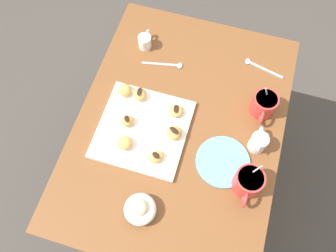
# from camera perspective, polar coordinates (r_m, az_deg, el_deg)

# --- Properties ---
(ground_plane) EXTENTS (8.00, 8.00, 0.00)m
(ground_plane) POSITION_cam_1_polar(r_m,az_deg,el_deg) (1.92, 1.24, -8.73)
(ground_plane) COLOR #423D38
(dining_table) EXTENTS (1.00, 0.74, 0.71)m
(dining_table) POSITION_cam_1_polar(r_m,az_deg,el_deg) (1.37, 1.71, -2.29)
(dining_table) COLOR brown
(dining_table) RESTS_ON ground_plane
(pastry_plate_square) EXTENTS (0.31, 0.31, 0.02)m
(pastry_plate_square) POSITION_cam_1_polar(r_m,az_deg,el_deg) (1.23, -4.20, -0.54)
(pastry_plate_square) COLOR white
(pastry_plate_square) RESTS_ON dining_table
(coffee_mug_red_left) EXTENTS (0.13, 0.09, 0.13)m
(coffee_mug_red_left) POSITION_cam_1_polar(r_m,az_deg,el_deg) (1.28, 15.64, 3.49)
(coffee_mug_red_left) COLOR red
(coffee_mug_red_left) RESTS_ON dining_table
(coffee_mug_red_right) EXTENTS (0.13, 0.09, 0.14)m
(coffee_mug_red_right) POSITION_cam_1_polar(r_m,az_deg,el_deg) (1.15, 13.14, -9.03)
(coffee_mug_red_right) COLOR red
(coffee_mug_red_right) RESTS_ON dining_table
(cream_pitcher_white) EXTENTS (0.10, 0.06, 0.07)m
(cream_pitcher_white) POSITION_cam_1_polar(r_m,az_deg,el_deg) (1.22, 14.74, -2.72)
(cream_pitcher_white) COLOR white
(cream_pitcher_white) RESTS_ON dining_table
(ice_cream_bowl) EXTENTS (0.10, 0.10, 0.08)m
(ice_cream_bowl) POSITION_cam_1_polar(r_m,az_deg,el_deg) (1.12, -4.68, -13.55)
(ice_cream_bowl) COLOR white
(ice_cream_bowl) RESTS_ON dining_table
(chocolate_sauce_pitcher) EXTENTS (0.09, 0.05, 0.06)m
(chocolate_sauce_pitcher) POSITION_cam_1_polar(r_m,az_deg,el_deg) (1.41, -3.86, 13.88)
(chocolate_sauce_pitcher) COLOR white
(chocolate_sauce_pitcher) RESTS_ON dining_table
(saucer_sky_left) EXTENTS (0.19, 0.19, 0.01)m
(saucer_sky_left) POSITION_cam_1_polar(r_m,az_deg,el_deg) (1.20, 9.06, -5.87)
(saucer_sky_left) COLOR #66A8DB
(saucer_sky_left) RESTS_ON dining_table
(loose_spoon_near_saucer) EXTENTS (0.05, 0.16, 0.01)m
(loose_spoon_near_saucer) POSITION_cam_1_polar(r_m,az_deg,el_deg) (1.41, 14.84, 9.51)
(loose_spoon_near_saucer) COLOR silver
(loose_spoon_near_saucer) RESTS_ON dining_table
(loose_spoon_by_plate) EXTENTS (0.05, 0.16, 0.01)m
(loose_spoon_by_plate) POSITION_cam_1_polar(r_m,az_deg,el_deg) (1.37, -0.06, 10.14)
(loose_spoon_by_plate) COLOR silver
(loose_spoon_by_plate) RESTS_ON dining_table
(beignet_0) EXTENTS (0.05, 0.06, 0.03)m
(beignet_0) POSITION_cam_1_polar(r_m,az_deg,el_deg) (1.24, 1.34, 2.51)
(beignet_0) COLOR #DBA351
(beignet_0) RESTS_ON pastry_plate_square
(chocolate_drizzle_0) EXTENTS (0.04, 0.03, 0.00)m
(chocolate_drizzle_0) POSITION_cam_1_polar(r_m,az_deg,el_deg) (1.22, 1.35, 2.86)
(chocolate_drizzle_0) COLOR black
(chocolate_drizzle_0) RESTS_ON beignet_0
(beignet_1) EXTENTS (0.07, 0.07, 0.04)m
(beignet_1) POSITION_cam_1_polar(r_m,az_deg,el_deg) (1.27, -4.70, 5.24)
(beignet_1) COLOR #DBA351
(beignet_1) RESTS_ON pastry_plate_square
(chocolate_drizzle_1) EXTENTS (0.04, 0.02, 0.00)m
(chocolate_drizzle_1) POSITION_cam_1_polar(r_m,az_deg,el_deg) (1.25, -4.77, 5.69)
(chocolate_drizzle_1) COLOR black
(chocolate_drizzle_1) RESTS_ON beignet_1
(beignet_2) EXTENTS (0.06, 0.06, 0.03)m
(beignet_2) POSITION_cam_1_polar(r_m,az_deg,el_deg) (1.22, -6.76, 0.82)
(beignet_2) COLOR #DBA351
(beignet_2) RESTS_ON pastry_plate_square
(chocolate_drizzle_2) EXTENTS (0.03, 0.03, 0.00)m
(chocolate_drizzle_2) POSITION_cam_1_polar(r_m,az_deg,el_deg) (1.21, -6.86, 1.20)
(chocolate_drizzle_2) COLOR black
(chocolate_drizzle_2) RESTS_ON beignet_2
(beignet_3) EXTENTS (0.06, 0.07, 0.04)m
(beignet_3) POSITION_cam_1_polar(r_m,az_deg,el_deg) (1.19, -7.17, -2.81)
(beignet_3) COLOR #DBA351
(beignet_3) RESTS_ON pastry_plate_square
(beignet_4) EXTENTS (0.07, 0.07, 0.03)m
(beignet_4) POSITION_cam_1_polar(r_m,az_deg,el_deg) (1.17, -2.00, -5.13)
(beignet_4) COLOR #DBA351
(beignet_4) RESTS_ON pastry_plate_square
(chocolate_drizzle_4) EXTENTS (0.03, 0.04, 0.00)m
(chocolate_drizzle_4) POSITION_cam_1_polar(r_m,az_deg,el_deg) (1.15, -2.02, -4.88)
(chocolate_drizzle_4) COLOR black
(chocolate_drizzle_4) RESTS_ON beignet_4
(beignet_5) EXTENTS (0.06, 0.06, 0.04)m
(beignet_5) POSITION_cam_1_polar(r_m,az_deg,el_deg) (1.28, -7.22, 5.91)
(beignet_5) COLOR #DBA351
(beignet_5) RESTS_ON pastry_plate_square
(beignet_6) EXTENTS (0.08, 0.08, 0.04)m
(beignet_6) POSITION_cam_1_polar(r_m,az_deg,el_deg) (1.19, 1.01, -1.14)
(beignet_6) COLOR #DBA351
(beignet_6) RESTS_ON pastry_plate_square
(chocolate_drizzle_6) EXTENTS (0.03, 0.04, 0.00)m
(chocolate_drizzle_6) POSITION_cam_1_polar(r_m,az_deg,el_deg) (1.18, 1.02, -0.75)
(chocolate_drizzle_6) COLOR black
(chocolate_drizzle_6) RESTS_ON beignet_6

